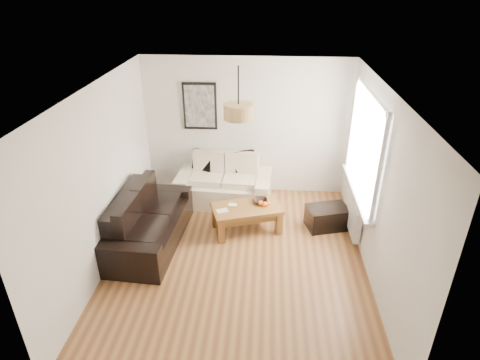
# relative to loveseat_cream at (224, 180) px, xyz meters

# --- Properties ---
(floor) EXTENTS (4.50, 4.50, 0.00)m
(floor) POSITION_rel_loveseat_cream_xyz_m (0.38, -1.78, -0.43)
(floor) COLOR brown
(floor) RESTS_ON ground
(ceiling) EXTENTS (3.80, 4.50, 0.00)m
(ceiling) POSITION_rel_loveseat_cream_xyz_m (0.38, -1.78, 2.17)
(ceiling) COLOR white
(ceiling) RESTS_ON floor
(wall_back) EXTENTS (3.80, 0.04, 2.60)m
(wall_back) POSITION_rel_loveseat_cream_xyz_m (0.38, 0.47, 0.87)
(wall_back) COLOR silver
(wall_back) RESTS_ON floor
(wall_front) EXTENTS (3.80, 0.04, 2.60)m
(wall_front) POSITION_rel_loveseat_cream_xyz_m (0.38, -4.03, 0.87)
(wall_front) COLOR silver
(wall_front) RESTS_ON floor
(wall_left) EXTENTS (0.04, 4.50, 2.60)m
(wall_left) POSITION_rel_loveseat_cream_xyz_m (-1.52, -1.78, 0.87)
(wall_left) COLOR silver
(wall_left) RESTS_ON floor
(wall_right) EXTENTS (0.04, 4.50, 2.60)m
(wall_right) POSITION_rel_loveseat_cream_xyz_m (2.28, -1.78, 0.87)
(wall_right) COLOR silver
(wall_right) RESTS_ON floor
(window_bay) EXTENTS (0.14, 1.90, 1.60)m
(window_bay) POSITION_rel_loveseat_cream_xyz_m (2.24, -0.98, 1.17)
(window_bay) COLOR white
(window_bay) RESTS_ON wall_right
(radiator) EXTENTS (0.10, 0.90, 0.52)m
(radiator) POSITION_rel_loveseat_cream_xyz_m (2.20, -0.98, -0.05)
(radiator) COLOR white
(radiator) RESTS_ON wall_right
(poster) EXTENTS (0.62, 0.04, 0.87)m
(poster) POSITION_rel_loveseat_cream_xyz_m (-0.47, 0.44, 1.27)
(poster) COLOR black
(poster) RESTS_ON wall_back
(pendant_shade) EXTENTS (0.40, 0.40, 0.20)m
(pendant_shade) POSITION_rel_loveseat_cream_xyz_m (0.38, -1.48, 1.80)
(pendant_shade) COLOR tan
(pendant_shade) RESTS_ON ceiling
(loveseat_cream) EXTENTS (1.78, 1.05, 0.86)m
(loveseat_cream) POSITION_rel_loveseat_cream_xyz_m (0.00, 0.00, 0.00)
(loveseat_cream) COLOR beige
(loveseat_cream) RESTS_ON floor
(sofa_leather) EXTENTS (1.06, 1.99, 0.84)m
(sofa_leather) POSITION_rel_loveseat_cream_xyz_m (-1.05, -1.43, -0.01)
(sofa_leather) COLOR black
(sofa_leather) RESTS_ON floor
(coffee_table) EXTENTS (1.24, 0.92, 0.45)m
(coffee_table) POSITION_rel_loveseat_cream_xyz_m (0.48, -0.98, -0.20)
(coffee_table) COLOR brown
(coffee_table) RESTS_ON floor
(ottoman) EXTENTS (0.76, 0.60, 0.38)m
(ottoman) POSITION_rel_loveseat_cream_xyz_m (1.83, -0.79, -0.24)
(ottoman) COLOR black
(ottoman) RESTS_ON floor
(cushion_left) EXTENTS (0.40, 0.26, 0.39)m
(cushion_left) POSITION_rel_loveseat_cream_xyz_m (-0.42, 0.21, 0.30)
(cushion_left) COLOR black
(cushion_left) RESTS_ON loveseat_cream
(cushion_right) EXTENTS (0.41, 0.25, 0.39)m
(cushion_right) POSITION_rel_loveseat_cream_xyz_m (0.36, 0.21, 0.30)
(cushion_right) COLOR black
(cushion_right) RESTS_ON loveseat_cream
(fruit_bowl) EXTENTS (0.26, 0.26, 0.06)m
(fruit_bowl) POSITION_rel_loveseat_cream_xyz_m (0.70, -0.82, 0.05)
(fruit_bowl) COLOR black
(fruit_bowl) RESTS_ON coffee_table
(orange_a) EXTENTS (0.11, 0.11, 0.09)m
(orange_a) POSITION_rel_loveseat_cream_xyz_m (0.77, -0.95, 0.07)
(orange_a) COLOR orange
(orange_a) RESTS_ON fruit_bowl
(orange_b) EXTENTS (0.06, 0.06, 0.06)m
(orange_b) POSITION_rel_loveseat_cream_xyz_m (0.83, -0.91, 0.07)
(orange_b) COLOR #D95912
(orange_b) RESTS_ON fruit_bowl
(orange_c) EXTENTS (0.11, 0.11, 0.09)m
(orange_c) POSITION_rel_loveseat_cream_xyz_m (0.70, -0.91, 0.07)
(orange_c) COLOR orange
(orange_c) RESTS_ON fruit_bowl
(papers) EXTENTS (0.23, 0.20, 0.01)m
(papers) POSITION_rel_loveseat_cream_xyz_m (0.09, -1.13, 0.03)
(papers) COLOR white
(papers) RESTS_ON coffee_table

